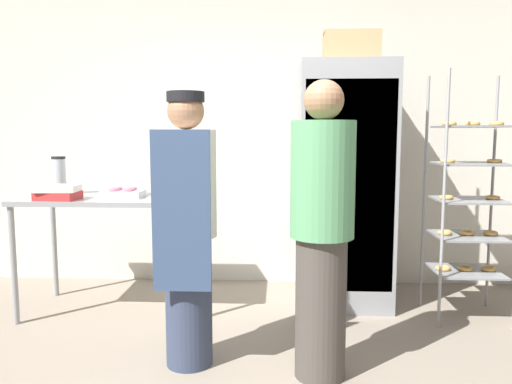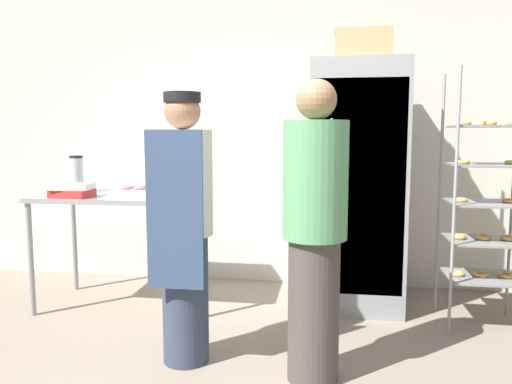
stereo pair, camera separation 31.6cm
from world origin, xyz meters
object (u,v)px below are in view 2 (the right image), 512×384
object	(u,v)px
donut_box	(135,189)
person_baker	(184,225)
blender_pitcher	(77,176)
person_customer	(315,231)
cardboard_storage_box	(363,45)
binder_stack	(72,190)
refrigerator	(356,186)
baking_rack	(485,203)

from	to	relation	value
donut_box	person_baker	distance (m)	1.07
blender_pitcher	person_customer	bearing A→B (deg)	-28.91
cardboard_storage_box	binder_stack	bearing A→B (deg)	-168.43
refrigerator	baking_rack	bearing A→B (deg)	-18.36
baking_rack	person_baker	size ratio (longest dim) A/B	1.13
blender_pitcher	person_baker	distance (m)	1.56
baking_rack	cardboard_storage_box	xyz separation A→B (m)	(-0.87, 0.21, 1.15)
binder_stack	cardboard_storage_box	bearing A→B (deg)	11.57
refrigerator	person_baker	bearing A→B (deg)	-131.61
person_baker	person_customer	distance (m)	0.78
person_customer	blender_pitcher	bearing A→B (deg)	151.09
person_customer	person_baker	bearing A→B (deg)	171.95
baking_rack	binder_stack	size ratio (longest dim) A/B	6.02
cardboard_storage_box	person_baker	xyz separation A→B (m)	(-1.07, -1.10, -1.20)
donut_box	blender_pitcher	xyz separation A→B (m)	(-0.55, 0.14, 0.09)
person_baker	refrigerator	bearing A→B (deg)	48.39
donut_box	blender_pitcher	bearing A→B (deg)	166.16
donut_box	baking_rack	bearing A→B (deg)	1.06
refrigerator	cardboard_storage_box	world-z (taller)	cardboard_storage_box
baking_rack	person_customer	distance (m)	1.54
blender_pitcher	person_customer	size ratio (longest dim) A/B	0.18
baking_rack	cardboard_storage_box	bearing A→B (deg)	166.40
blender_pitcher	person_baker	size ratio (longest dim) A/B	0.18
binder_stack	person_baker	distance (m)	1.26
refrigerator	person_customer	bearing A→B (deg)	-102.21
refrigerator	donut_box	xyz separation A→B (m)	(-1.70, -0.34, -0.02)
donut_box	person_customer	distance (m)	1.71
refrigerator	cardboard_storage_box	distance (m)	1.08
donut_box	cardboard_storage_box	size ratio (longest dim) A/B	0.71
binder_stack	baking_rack	bearing A→B (deg)	4.35
blender_pitcher	person_customer	distance (m)	2.26
blender_pitcher	person_customer	world-z (taller)	person_customer
person_customer	cardboard_storage_box	bearing A→B (deg)	76.09
baking_rack	cardboard_storage_box	distance (m)	1.46
baking_rack	cardboard_storage_box	size ratio (longest dim) A/B	4.34
refrigerator	blender_pitcher	world-z (taller)	refrigerator
blender_pitcher	person_baker	bearing A→B (deg)	-39.24
baking_rack	blender_pitcher	distance (m)	3.15
refrigerator	donut_box	distance (m)	1.73
binder_stack	person_baker	world-z (taller)	person_baker
binder_stack	person_baker	xyz separation A→B (m)	(1.07, -0.66, -0.11)
person_baker	person_customer	world-z (taller)	person_customer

